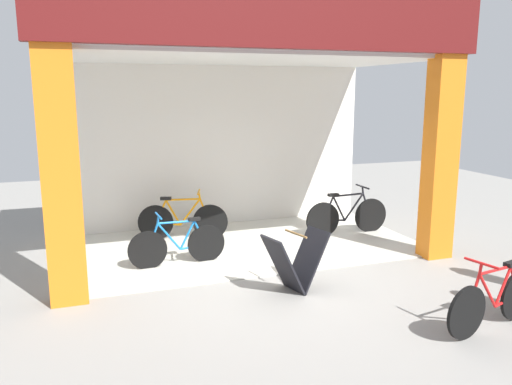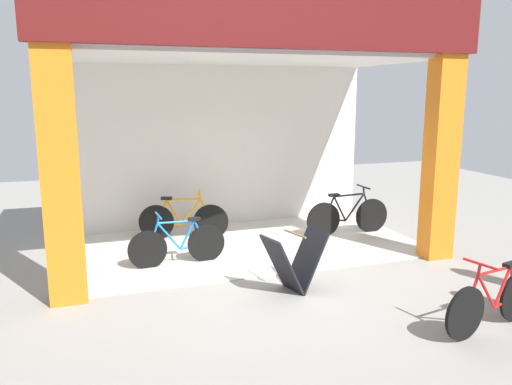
% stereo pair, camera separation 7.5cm
% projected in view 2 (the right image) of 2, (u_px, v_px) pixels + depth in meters
% --- Properties ---
extents(ground_plane, '(20.72, 20.72, 0.00)m').
position_uv_depth(ground_plane, '(273.00, 276.00, 7.82)').
color(ground_plane, gray).
rests_on(ground_plane, ground).
extents(shop_facade, '(6.56, 3.65, 4.16)m').
position_uv_depth(shop_facade, '(240.00, 123.00, 9.00)').
color(shop_facade, beige).
rests_on(shop_facade, ground).
extents(bicycle_inside_0, '(1.65, 0.58, 0.94)m').
position_uv_depth(bicycle_inside_0, '(183.00, 220.00, 9.71)').
color(bicycle_inside_0, black).
rests_on(bicycle_inside_0, ground).
extents(bicycle_inside_1, '(1.75, 0.48, 0.96)m').
position_uv_depth(bicycle_inside_1, '(348.00, 216.00, 10.00)').
color(bicycle_inside_1, black).
rests_on(bicycle_inside_1, ground).
extents(bicycle_inside_2, '(1.59, 0.44, 0.87)m').
position_uv_depth(bicycle_inside_2, '(178.00, 244.00, 8.25)').
color(bicycle_inside_2, black).
rests_on(bicycle_inside_2, ground).
extents(bicycle_parked_0, '(1.58, 0.48, 0.89)m').
position_uv_depth(bicycle_parked_0, '(493.00, 301.00, 6.00)').
color(bicycle_parked_0, black).
rests_on(bicycle_parked_0, ground).
extents(sandwich_board_sign, '(0.98, 0.68, 0.86)m').
position_uv_depth(sandwich_board_sign, '(294.00, 262.00, 7.18)').
color(sandwich_board_sign, black).
rests_on(sandwich_board_sign, ground).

